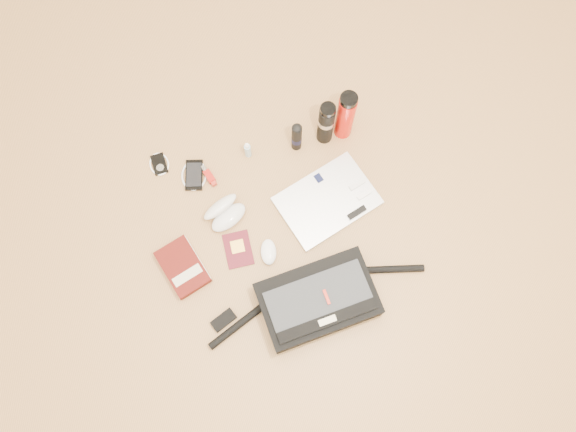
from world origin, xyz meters
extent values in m
plane|color=#A77845|center=(0.00, 0.00, 0.00)|extent=(4.00, 4.00, 0.00)
cube|color=black|center=(0.05, -0.22, 0.05)|extent=(0.42, 0.27, 0.10)
cube|color=#2C2E33|center=(0.05, -0.22, 0.11)|extent=(0.37, 0.19, 0.01)
cube|color=black|center=(0.06, -0.30, 0.11)|extent=(0.36, 0.05, 0.01)
cube|color=beige|center=(0.06, -0.30, 0.11)|extent=(0.06, 0.03, 0.01)
cube|color=#AB1909|center=(0.08, -0.22, 0.11)|extent=(0.01, 0.05, 0.02)
cylinder|color=black|center=(-0.25, -0.21, 0.01)|extent=(0.25, 0.11, 0.03)
cylinder|color=black|center=(0.35, -0.19, 0.01)|extent=(0.25, 0.10, 0.03)
cube|color=black|center=(-0.29, -0.17, 0.01)|extent=(0.10, 0.07, 0.02)
cube|color=silver|center=(0.22, 0.14, 0.01)|extent=(0.41, 0.34, 0.02)
cube|color=black|center=(0.21, 0.24, 0.03)|extent=(0.03, 0.04, 0.00)
cube|color=silver|center=(0.35, 0.16, 0.03)|extent=(0.07, 0.04, 0.01)
cube|color=white|center=(0.36, 0.12, 0.03)|extent=(0.06, 0.03, 0.01)
cube|color=black|center=(0.31, 0.06, 0.03)|extent=(0.08, 0.04, 0.01)
cube|color=#490D09|center=(-0.38, 0.06, 0.02)|extent=(0.18, 0.23, 0.04)
cube|color=beige|center=(-0.32, 0.08, 0.02)|extent=(0.05, 0.19, 0.03)
cube|color=beige|center=(-0.37, 0.02, 0.04)|extent=(0.12, 0.06, 0.00)
cube|color=#510F19|center=(-0.17, 0.07, 0.00)|extent=(0.11, 0.15, 0.01)
cube|color=#BF8D37|center=(-0.17, 0.08, 0.01)|extent=(0.05, 0.05, 0.00)
ellipsoid|color=white|center=(-0.06, 0.02, 0.02)|extent=(0.08, 0.11, 0.03)
ellipsoid|color=silver|center=(-0.17, 0.19, 0.02)|extent=(0.17, 0.13, 0.04)
ellipsoid|color=white|center=(-0.18, 0.24, 0.04)|extent=(0.17, 0.13, 0.09)
ellipsoid|color=black|center=(-0.19, 0.18, 0.03)|extent=(0.05, 0.04, 0.01)
ellipsoid|color=black|center=(-0.14, 0.20, 0.03)|extent=(0.05, 0.04, 0.01)
cylinder|color=black|center=(-0.17, 0.19, 0.03)|extent=(0.02, 0.01, 0.00)
cube|color=black|center=(-0.37, 0.50, 0.00)|extent=(0.05, 0.09, 0.01)
cylinder|color=#949496|center=(-0.37, 0.48, 0.01)|extent=(0.03, 0.03, 0.00)
torus|color=white|center=(-0.37, 0.50, 0.01)|extent=(0.08, 0.08, 0.01)
cube|color=black|center=(-0.25, 0.41, 0.01)|extent=(0.10, 0.14, 0.01)
cube|color=black|center=(-0.25, 0.41, 0.01)|extent=(0.08, 0.11, 0.00)
torus|color=silver|center=(-0.25, 0.41, 0.01)|extent=(0.13, 0.13, 0.01)
cube|color=#A2170F|center=(-0.19, 0.38, 0.01)|extent=(0.04, 0.06, 0.03)
cube|color=#A8271B|center=(-0.18, 0.35, 0.01)|extent=(0.02, 0.02, 0.02)
cylinder|color=#A1A1A4|center=(-0.20, 0.42, 0.01)|extent=(0.03, 0.04, 0.02)
cylinder|color=#A1CBE0|center=(-0.02, 0.43, 0.04)|extent=(0.03, 0.03, 0.08)
cylinder|color=white|center=(-0.02, 0.43, 0.08)|extent=(0.02, 0.02, 0.02)
cylinder|color=white|center=(-0.02, 0.43, 0.09)|extent=(0.01, 0.01, 0.01)
cylinder|color=black|center=(0.18, 0.40, 0.08)|extent=(0.04, 0.04, 0.16)
cylinder|color=black|center=(0.18, 0.40, 0.06)|extent=(0.04, 0.04, 0.03)
ellipsoid|color=black|center=(0.18, 0.40, 0.16)|extent=(0.04, 0.04, 0.02)
cylinder|color=black|center=(0.30, 0.41, 0.11)|extent=(0.08, 0.08, 0.22)
cylinder|color=#B8B7BA|center=(0.30, 0.41, 0.14)|extent=(0.08, 0.08, 0.03)
cylinder|color=black|center=(0.30, 0.41, 0.23)|extent=(0.07, 0.07, 0.02)
cylinder|color=red|center=(0.38, 0.41, 0.12)|extent=(0.09, 0.09, 0.25)
cylinder|color=black|center=(0.38, 0.41, 0.26)|extent=(0.09, 0.09, 0.03)
camera|label=1|loc=(-0.14, -0.47, 2.07)|focal=35.00mm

